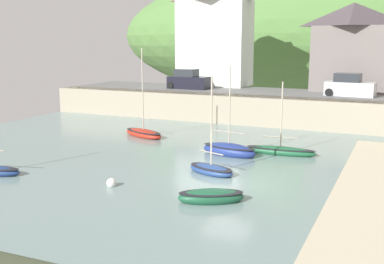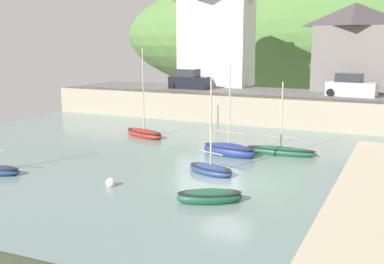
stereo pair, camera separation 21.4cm
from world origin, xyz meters
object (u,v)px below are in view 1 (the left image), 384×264
rowboat_small_beached (280,151)px  dinghy_open_wooden (229,150)px  sailboat_white_hull (211,197)px  parked_car_near_slipway (188,81)px  waterfront_building_left (215,31)px  waterfront_building_centre (352,46)px  fishing_boat_green (211,169)px  sailboat_blue_trim (143,133)px  parked_car_by_wall (350,87)px  mooring_buoy (112,183)px

rowboat_small_beached → dinghy_open_wooden: bearing=-155.0°
sailboat_white_hull → parked_car_near_slipway: size_ratio=0.76×
waterfront_building_left → waterfront_building_centre: (13.81, 0.00, -1.50)m
rowboat_small_beached → sailboat_white_hull: 10.12m
parked_car_near_slipway → fishing_boat_green: bearing=-59.4°
sailboat_blue_trim → sailboat_white_hull: bearing=-25.7°
sailboat_blue_trim → parked_car_by_wall: (13.25, 12.35, 2.95)m
sailboat_blue_trim → parked_car_by_wall: size_ratio=1.57×
waterfront_building_centre → fishing_boat_green: 25.22m
waterfront_building_centre → dinghy_open_wooden: waterfront_building_centre is taller
parked_car_by_wall → mooring_buoy: 25.31m
waterfront_building_left → fishing_boat_green: bearing=-68.5°
rowboat_small_beached → parked_car_by_wall: (2.51, 13.65, 2.98)m
rowboat_small_beached → sailboat_white_hull: size_ratio=1.50×
parked_car_by_wall → mooring_buoy: bearing=-103.7°
parked_car_by_wall → waterfront_building_centre: bearing=102.2°
dinghy_open_wooden → fishing_boat_green: dinghy_open_wooden is taller
parked_car_by_wall → fishing_boat_green: bearing=-98.0°
sailboat_white_hull → dinghy_open_wooden: bearing=76.2°
fishing_boat_green → mooring_buoy: (-3.59, -4.15, -0.08)m
waterfront_building_centre → parked_car_near_slipway: (-14.82, -4.50, -3.35)m
fishing_boat_green → parked_car_by_wall: size_ratio=1.26×
dinghy_open_wooden → sailboat_blue_trim: 8.36m
waterfront_building_left → sailboat_blue_trim: bearing=-86.4°
sailboat_blue_trim → parked_car_near_slipway: (-2.06, 12.35, 2.95)m
sailboat_white_hull → parked_car_by_wall: size_ratio=0.74×
fishing_boat_green → parked_car_near_slipway: 22.36m
parked_car_near_slipway → mooring_buoy: 24.85m
dinghy_open_wooden → parked_car_by_wall: size_ratio=1.36×
waterfront_building_centre → parked_car_near_slipway: bearing=-163.1°
dinghy_open_wooden → parked_car_near_slipway: bearing=133.3°
sailboat_blue_trim → parked_car_near_slipway: bearing=122.1°
waterfront_building_left → parked_car_near_slipway: waterfront_building_left is taller
waterfront_building_centre → dinghy_open_wooden: bearing=-104.0°
sailboat_blue_trim → dinghy_open_wooden: bearing=2.8°
waterfront_building_left → dinghy_open_wooden: size_ratio=1.92×
mooring_buoy → parked_car_near_slipway: bearing=106.3°
sailboat_blue_trim → parked_car_near_slipway: size_ratio=1.61×
waterfront_building_left → parked_car_near_slipway: size_ratio=2.67×
rowboat_small_beached → mooring_buoy: rowboat_small_beached is taller
dinghy_open_wooden → parked_car_by_wall: 16.37m
waterfront_building_left → mooring_buoy: (5.90, -28.18, -7.90)m
waterfront_building_left → mooring_buoy: size_ratio=21.88×
waterfront_building_centre → sailboat_blue_trim: 22.05m
sailboat_white_hull → sailboat_blue_trim: bearing=102.9°
rowboat_small_beached → parked_car_near_slipway: 18.95m
mooring_buoy → waterfront_building_centre: bearing=74.3°
fishing_boat_green → parked_car_near_slipway: size_ratio=1.28×
rowboat_small_beached → parked_car_by_wall: size_ratio=1.11×
waterfront_building_left → fishing_boat_green: (9.49, -24.03, -7.82)m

